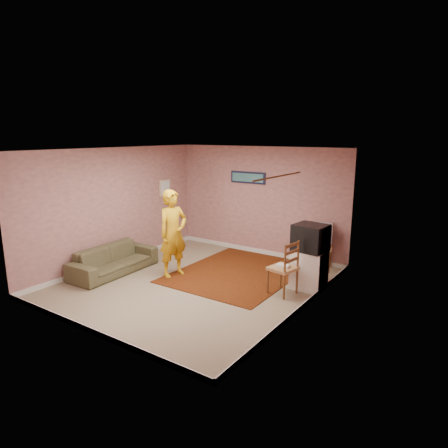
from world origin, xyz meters
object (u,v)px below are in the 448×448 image
Objects in this scene: chair_b at (283,262)px; person at (173,233)px; chair_a at (322,242)px; sofa at (114,260)px; tv_cabinet at (309,269)px; crt_tv at (310,238)px.

chair_b is 2.35m from person.
person is (-2.30, -0.37, 0.28)m from chair_b.
chair_a is 4.46m from sofa.
chair_a is at bearing 100.26° from tv_cabinet.
crt_tv is 4.10m from sofa.
crt_tv reaches higher than tv_cabinet.
tv_cabinet reaches higher than sofa.
chair_a is 0.31× the size of person.
chair_b is 0.31× the size of person.
sofa is at bearing 131.09° from person.
chair_b reaches higher than chair_a.
chair_b is at bearing -119.11° from tv_cabinet.
crt_tv is (-0.01, 0.00, 0.62)m from tv_cabinet.
chair_a is 1.72m from chair_b.
chair_b is at bearing -76.69° from sofa.
chair_a is at bearing -55.09° from sofa.
tv_cabinet is at bearing 161.56° from chair_b.
chair_b is (-0.29, -0.53, -0.38)m from crt_tv.
crt_tv is at bearing 173.89° from tv_cabinet.
person is at bearing -154.69° from crt_tv.
tv_cabinet is 1.24m from chair_a.
sofa is (-3.75, -1.50, -0.09)m from tv_cabinet.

